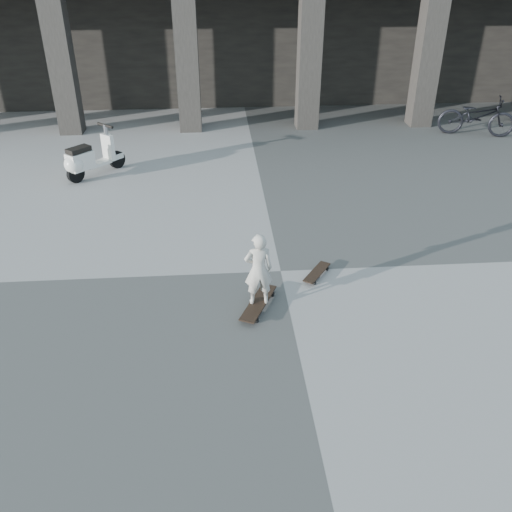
{
  "coord_description": "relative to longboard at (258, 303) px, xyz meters",
  "views": [
    {
      "loc": [
        -1.05,
        -8.01,
        4.96
      ],
      "look_at": [
        -0.48,
        -0.57,
        0.65
      ],
      "focal_mm": 38.0,
      "sensor_mm": 36.0,
      "label": 1
    }
  ],
  "objects": [
    {
      "name": "longboard",
      "position": [
        0.0,
        0.0,
        0.0
      ],
      "size": [
        0.67,
        1.07,
        0.11
      ],
      "rotation": [
        0.0,
        0.0,
        1.14
      ],
      "color": "black",
      "rests_on": "ground"
    },
    {
      "name": "child",
      "position": [
        -0.0,
        0.0,
        0.62
      ],
      "size": [
        0.45,
        0.31,
        1.19
      ],
      "primitive_type": "imported",
      "rotation": [
        0.0,
        0.0,
        3.2
      ],
      "color": "beige",
      "rests_on": "longboard"
    },
    {
      "name": "scooter",
      "position": [
        -3.71,
        5.73,
        0.38
      ],
      "size": [
        1.26,
        1.35,
        1.18
      ],
      "rotation": [
        0.0,
        0.0,
        0.83
      ],
      "color": "black",
      "rests_on": "ground"
    },
    {
      "name": "ground",
      "position": [
        0.48,
        1.07,
        -0.08
      ],
      "size": [
        90.0,
        90.0,
        0.0
      ],
      "primitive_type": "plane",
      "color": "#4A4A48",
      "rests_on": "ground"
    },
    {
      "name": "bicycle",
      "position": [
        7.13,
        8.37,
        0.48
      ],
      "size": [
        2.29,
        1.38,
        1.14
      ],
      "primitive_type": "imported",
      "rotation": [
        0.0,
        0.0,
        1.26
      ],
      "color": "black",
      "rests_on": "ground"
    },
    {
      "name": "skateboard_spare",
      "position": [
        1.08,
        0.85,
        -0.02
      ],
      "size": [
        0.58,
        0.73,
        0.09
      ],
      "rotation": [
        0.0,
        0.0,
        0.97
      ],
      "color": "black",
      "rests_on": "ground"
    },
    {
      "name": "colonnade",
      "position": [
        0.48,
        14.83,
        2.95
      ],
      "size": [
        28.0,
        8.82,
        6.0
      ],
      "color": "black",
      "rests_on": "ground"
    }
  ]
}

